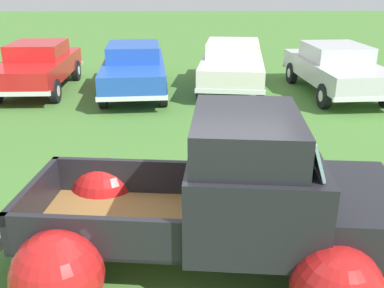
{
  "coord_description": "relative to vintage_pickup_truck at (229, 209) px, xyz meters",
  "views": [
    {
      "loc": [
        -0.17,
        -4.41,
        3.3
      ],
      "look_at": [
        0.0,
        1.47,
        0.99
      ],
      "focal_mm": 40.23,
      "sensor_mm": 36.0,
      "label": 1
    }
  ],
  "objects": [
    {
      "name": "show_car_2",
      "position": [
        1.07,
        8.83,
        0.03
      ],
      "size": [
        2.46,
        4.68,
        1.43
      ],
      "rotation": [
        0.0,
        0.0,
        -1.71
      ],
      "color": "black",
      "rests_on": "ground"
    },
    {
      "name": "vintage_pickup_truck",
      "position": [
        0.0,
        0.0,
        0.0
      ],
      "size": [
        4.79,
        3.14,
        1.96
      ],
      "rotation": [
        0.0,
        0.0,
        -0.1
      ],
      "color": "black",
      "rests_on": "ground"
    },
    {
      "name": "show_car_0",
      "position": [
        -4.83,
        8.7,
        0.02
      ],
      "size": [
        1.85,
        4.35,
        1.43
      ],
      "rotation": [
        0.0,
        0.0,
        -1.56
      ],
      "color": "black",
      "rests_on": "ground"
    },
    {
      "name": "show_car_1",
      "position": [
        -1.9,
        8.3,
        0.03
      ],
      "size": [
        2.1,
        4.71,
        1.43
      ],
      "rotation": [
        0.0,
        0.0,
        -1.5
      ],
      "color": "black",
      "rests_on": "ground"
    },
    {
      "name": "ground_plane",
      "position": [
        -0.39,
        0.04,
        -0.76
      ],
      "size": [
        80.0,
        80.0,
        0.0
      ],
      "primitive_type": "plane",
      "color": "#477A33"
    },
    {
      "name": "show_car_3",
      "position": [
        4.03,
        8.07,
        0.03
      ],
      "size": [
        2.13,
        4.63,
        1.43
      ],
      "rotation": [
        0.0,
        0.0,
        -1.52
      ],
      "color": "black",
      "rests_on": "ground"
    }
  ]
}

